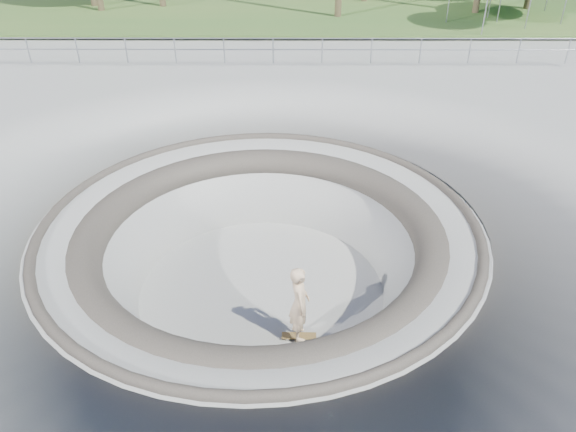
% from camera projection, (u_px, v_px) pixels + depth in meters
% --- Properties ---
extents(ground, '(180.00, 180.00, 0.00)m').
position_uv_depth(ground, '(260.00, 224.00, 13.02)').
color(ground, '#9B9C97').
rests_on(ground, ground).
extents(skate_bowl, '(14.00, 14.00, 4.10)m').
position_uv_depth(skate_bowl, '(262.00, 286.00, 13.99)').
color(skate_bowl, '#9B9C97').
rests_on(skate_bowl, ground).
extents(distant_hills, '(103.20, 45.00, 28.60)m').
position_uv_depth(distant_hills, '(317.00, 9.00, 65.21)').
color(distant_hills, brown).
rests_on(distant_hills, ground).
extents(safety_railing, '(25.00, 0.06, 1.03)m').
position_uv_depth(safety_railing, '(273.00, 50.00, 22.83)').
color(safety_railing, gray).
rests_on(safety_railing, ground).
extents(skateboard, '(0.77, 0.23, 0.08)m').
position_uv_depth(skateboard, '(299.00, 336.00, 12.50)').
color(skateboard, olive).
rests_on(skateboard, ground).
extents(skater, '(0.51, 0.72, 1.85)m').
position_uv_depth(skater, '(299.00, 304.00, 12.00)').
color(skater, beige).
rests_on(skater, skateboard).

